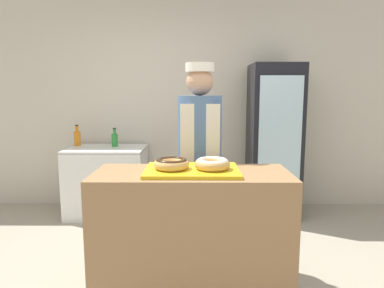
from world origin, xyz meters
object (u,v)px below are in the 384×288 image
Objects in this scene: donut_chocolate_glaze at (171,163)px; beverage_fridge at (274,141)px; brownie_back_left at (181,162)px; brownie_back_right at (203,162)px; baker_person at (200,160)px; chest_freezer at (108,181)px; bottle_green at (115,139)px; bottle_orange at (77,138)px; donut_light_glaze at (212,163)px; serving_tray at (192,170)px.

beverage_fridge is (1.10, 1.75, -0.09)m from donut_chocolate_glaze.
brownie_back_left is 0.16m from brownie_back_right.
brownie_back_right is at bearing -119.29° from beverage_fridge.
baker_person reaches higher than chest_freezer.
bottle_green is (-1.03, 1.67, -0.06)m from brownie_back_right.
brownie_back_left is at bearing -62.39° from bottle_green.
brownie_back_right is at bearing -54.84° from chest_freezer.
bottle_orange reaches higher than chest_freezer.
donut_light_glaze is 2.47m from bottle_orange.
beverage_fridge reaches higher than bottle_green.
bottle_green is (0.48, -0.06, -0.01)m from bottle_orange.
brownie_back_right is 1.97m from bottle_green.
donut_chocolate_glaze is 2.31m from bottle_orange.
brownie_back_left is 2.20m from bottle_orange.
chest_freezer is at bearing 179.81° from beverage_fridge.
bottle_orange is (-2.39, 0.16, 0.02)m from beverage_fridge.
brownie_back_left reaches higher than chest_freezer.
donut_light_glaze is at bearing -82.05° from baker_person.
baker_person is 1.87× the size of chest_freezer.
brownie_back_right is 0.08× the size of chest_freezer.
bottle_green is (-1.09, 1.84, -0.09)m from donut_light_glaze.
brownie_back_left and brownie_back_right have the same top height.
serving_tray is 1.98m from beverage_fridge.
brownie_back_right is (0.22, 0.17, -0.02)m from donut_chocolate_glaze.
donut_light_glaze is 0.27× the size of chest_freezer.
donut_chocolate_glaze is (-0.14, -0.01, 0.05)m from serving_tray.
beverage_fridge is at bearing 56.57° from brownie_back_left.
bottle_orange is at bearing 172.46° from bottle_green.
bottle_orange is (-1.57, 1.91, -0.08)m from donut_light_glaze.
bottle_orange is at bearing 176.12° from beverage_fridge.
brownie_back_left is 0.08× the size of chest_freezer.
beverage_fridge is at bearing 60.71° from brownie_back_right.
serving_tray is 0.15m from donut_chocolate_glaze.
bottle_orange is at bearing 137.81° from baker_person.
donut_chocolate_glaze reaches higher than serving_tray.
serving_tray is at bearing -63.88° from brownie_back_left.
bottle_orange is 0.48m from bottle_green.
donut_chocolate_glaze is 0.14× the size of baker_person.
baker_person reaches higher than bottle_green.
bottle_green is at bearing 117.49° from serving_tray.
donut_chocolate_glaze reaches higher than brownie_back_left.
baker_person is 1.64m from bottle_green.
brownie_back_right is 0.04× the size of beverage_fridge.
bottle_green is (-0.81, 1.84, -0.09)m from donut_chocolate_glaze.
baker_person is at bearing -42.19° from bottle_orange.
brownie_back_left is at bearing -123.43° from beverage_fridge.
serving_tray is 9.05× the size of brownie_back_left.
brownie_back_left reaches higher than serving_tray.
donut_chocolate_glaze is at bearing 180.00° from donut_light_glaze.
brownie_back_right is at bearing 109.69° from donut_light_glaze.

